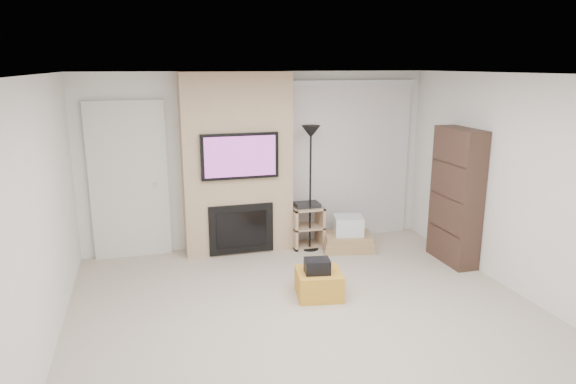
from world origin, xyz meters
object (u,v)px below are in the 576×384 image
object	(u,v)px
ottoman	(319,283)
av_stand	(307,224)
box_stack	(348,236)
bookshelf	(456,197)
floor_lamp	(311,153)

from	to	relation	value
ottoman	av_stand	world-z (taller)	av_stand
ottoman	box_stack	distance (m)	1.63
av_stand	ottoman	bearing A→B (deg)	-103.05
av_stand	bookshelf	distance (m)	2.10
floor_lamp	box_stack	distance (m)	1.34
floor_lamp	bookshelf	size ratio (longest dim) A/B	0.99
av_stand	box_stack	xyz separation A→B (m)	(0.54, -0.26, -0.16)
ottoman	bookshelf	world-z (taller)	bookshelf
box_stack	bookshelf	world-z (taller)	bookshelf
floor_lamp	box_stack	world-z (taller)	floor_lamp
ottoman	floor_lamp	distance (m)	1.99
box_stack	bookshelf	size ratio (longest dim) A/B	0.46
av_stand	floor_lamp	bearing A→B (deg)	-86.56
av_stand	box_stack	bearing A→B (deg)	-26.14
av_stand	bookshelf	bearing A→B (deg)	-32.37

